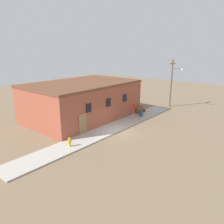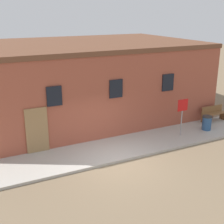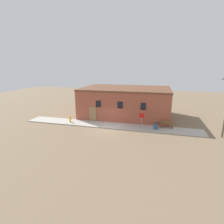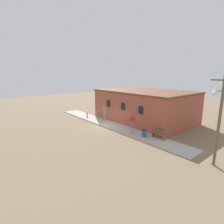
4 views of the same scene
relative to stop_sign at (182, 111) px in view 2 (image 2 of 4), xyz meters
The scene contains 6 objects.
ground_plane 4.59m from the stop_sign, 165.62° to the right, with size 80.00×80.00×0.00m, color #7A664C.
sidewalk 4.45m from the stop_sign, behind, with size 23.51×2.47×0.12m.
brick_building 6.48m from the stop_sign, 118.46° to the left, with size 13.31×8.67×4.48m.
stop_sign is the anchor object (origin of this frame).
bench 3.33m from the stop_sign, 16.92° to the left, with size 1.51×0.44×0.88m.
trash_bin 1.99m from the stop_sign, ahead, with size 0.51×0.51×0.78m.
Camera 2 is at (-5.57, -10.67, 6.29)m, focal length 50.00 mm.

